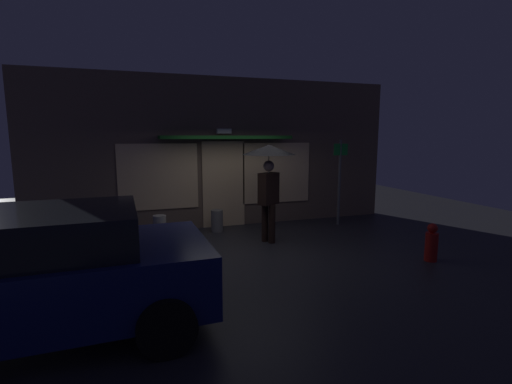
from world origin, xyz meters
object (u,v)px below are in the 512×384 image
(street_sign_post, at_px, (340,177))
(sidewalk_bollard_2, at_px, (160,229))
(parked_car, at_px, (40,273))
(fire_hydrant, at_px, (431,244))
(sidewalk_bollard, at_px, (217,221))
(person_with_umbrella, at_px, (269,165))

(street_sign_post, distance_m, sidewalk_bollard_2, 4.71)
(parked_car, bearing_deg, fire_hydrant, 4.05)
(sidewalk_bollard, relative_size, sidewalk_bollard_2, 0.88)
(sidewalk_bollard, distance_m, fire_hydrant, 4.76)
(person_with_umbrella, distance_m, fire_hydrant, 3.54)
(sidewalk_bollard, height_order, fire_hydrant, fire_hydrant)
(street_sign_post, distance_m, fire_hydrant, 3.22)
(person_with_umbrella, height_order, parked_car, person_with_umbrella)
(fire_hydrant, bearing_deg, parked_car, -174.37)
(parked_car, bearing_deg, sidewalk_bollard_2, 64.24)
(person_with_umbrella, distance_m, parked_car, 4.83)
(sidewalk_bollard, relative_size, fire_hydrant, 0.74)
(person_with_umbrella, xyz_separation_m, fire_hydrant, (2.46, -2.14, -1.38))
(parked_car, distance_m, street_sign_post, 7.21)
(parked_car, xyz_separation_m, street_sign_post, (6.17, 3.70, 0.51))
(person_with_umbrella, relative_size, street_sign_post, 0.96)
(parked_car, relative_size, fire_hydrant, 5.37)
(parked_car, xyz_separation_m, sidewalk_bollard_2, (1.57, 3.49, -0.46))
(parked_car, xyz_separation_m, sidewalk_bollard, (2.97, 4.02, -0.50))
(sidewalk_bollard, xyz_separation_m, fire_hydrant, (3.33, -3.40, 0.07))
(person_with_umbrella, relative_size, fire_hydrant, 2.97)
(sidewalk_bollard_2, bearing_deg, sidewalk_bollard, 20.78)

